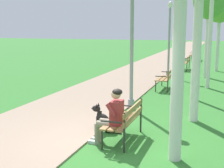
# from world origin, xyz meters

# --- Properties ---
(ground_plane) EXTENTS (120.00, 120.00, 0.00)m
(ground_plane) POSITION_xyz_m (0.00, 0.00, 0.00)
(ground_plane) COLOR #33752D
(paved_path) EXTENTS (3.29, 60.00, 0.04)m
(paved_path) POSITION_xyz_m (-1.86, 24.00, 0.02)
(paved_path) COLOR gray
(paved_path) RESTS_ON ground
(park_bench_near) EXTENTS (0.55, 1.50, 0.85)m
(park_bench_near) POSITION_xyz_m (0.54, 0.42, 0.51)
(park_bench_near) COLOR olive
(park_bench_near) RESTS_ON ground
(park_bench_mid) EXTENTS (0.55, 1.50, 0.85)m
(park_bench_mid) POSITION_xyz_m (0.39, 6.75, 0.51)
(park_bench_mid) COLOR olive
(park_bench_mid) RESTS_ON ground
(park_bench_far) EXTENTS (0.55, 1.50, 0.85)m
(park_bench_far) POSITION_xyz_m (0.46, 13.13, 0.51)
(park_bench_far) COLOR olive
(park_bench_far) RESTS_ON ground
(park_bench_furthest) EXTENTS (0.55, 1.50, 0.85)m
(park_bench_furthest) POSITION_xyz_m (0.53, 19.18, 0.51)
(park_bench_furthest) COLOR olive
(park_bench_furthest) RESTS_ON ground
(person_seated_on_near_bench) EXTENTS (0.74, 0.49, 1.25)m
(person_seated_on_near_bench) POSITION_xyz_m (0.33, 0.10, 0.68)
(person_seated_on_near_bench) COLOR gray
(person_seated_on_near_bench) RESTS_ON ground
(dog_black) EXTENTS (0.83, 0.32, 0.71)m
(dog_black) POSITION_xyz_m (-0.11, 0.83, 0.26)
(dog_black) COLOR black
(dog_black) RESTS_ON ground
(lamp_post_near) EXTENTS (0.24, 0.24, 3.93)m
(lamp_post_near) POSITION_xyz_m (-0.12, 3.21, 2.04)
(lamp_post_near) COLOR gray
(lamp_post_near) RESTS_ON ground
(lamp_post_mid) EXTENTS (0.24, 0.24, 3.83)m
(lamp_post_mid) POSITION_xyz_m (-0.10, 10.24, 1.99)
(lamp_post_mid) COLOR gray
(lamp_post_mid) RESTS_ON ground
(birch_tree_fifth) EXTENTS (1.60, 1.73, 4.98)m
(birch_tree_fifth) POSITION_xyz_m (1.78, 10.55, 3.89)
(birch_tree_fifth) COLOR silver
(birch_tree_fifth) RESTS_ON ground
(birch_tree_sixth) EXTENTS (2.06, 2.22, 5.19)m
(birch_tree_sixth) POSITION_xyz_m (2.27, 13.28, 3.97)
(birch_tree_sixth) COLOR silver
(birch_tree_sixth) RESTS_ON ground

